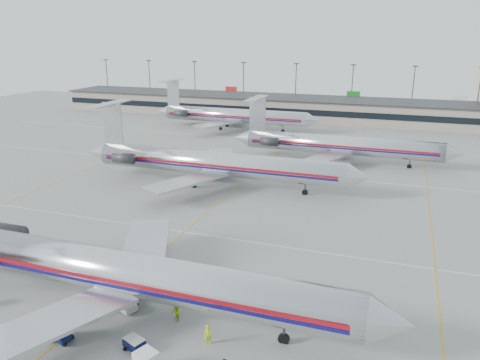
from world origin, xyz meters
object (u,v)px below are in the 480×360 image
at_px(jet_foreground, 113,270).
at_px(jet_second_row, 211,163).
at_px(belt_loader, 121,302).
at_px(tug_center, 59,333).

distance_m(jet_foreground, jet_second_row, 37.65).
relative_size(jet_foreground, belt_loader, 11.46).
height_order(jet_second_row, belt_loader, jet_second_row).
distance_m(jet_second_row, belt_loader, 37.86).
xyz_separation_m(jet_second_row, tug_center, (4.36, -43.12, -3.04)).
height_order(jet_second_row, tug_center, jet_second_row).
relative_size(jet_foreground, jet_second_row, 1.01).
bearing_deg(jet_foreground, tug_center, -104.47).
distance_m(jet_second_row, tug_center, 43.44).
bearing_deg(belt_loader, tug_center, -88.14).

